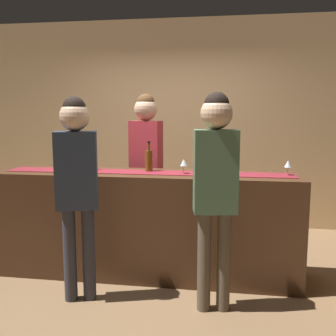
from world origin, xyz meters
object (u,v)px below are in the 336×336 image
(wine_bottle_amber, at_px, (149,160))
(bartender, at_px, (146,155))
(customer_browsing, at_px, (77,176))
(wine_glass_mid_counter, at_px, (288,164))
(customer_sipping, at_px, (215,177))
(wine_bottle_green, at_px, (86,159))
(wine_bottle_clear, at_px, (201,163))
(wine_glass_near_customer, at_px, (184,163))

(wine_bottle_amber, xyz_separation_m, bartender, (-0.14, 0.51, -0.00))
(customer_browsing, bearing_deg, wine_glass_mid_counter, 3.35)
(wine_glass_mid_counter, distance_m, customer_sipping, 0.91)
(wine_glass_mid_counter, bearing_deg, wine_bottle_amber, 178.22)
(wine_bottle_green, relative_size, customer_sipping, 0.17)
(wine_glass_mid_counter, relative_size, bartender, 0.08)
(wine_bottle_clear, distance_m, wine_bottle_green, 1.15)
(wine_bottle_amber, relative_size, wine_bottle_clear, 1.00)
(wine_bottle_amber, relative_size, customer_browsing, 0.17)
(wine_bottle_amber, relative_size, bartender, 0.17)
(wine_bottle_green, relative_size, wine_glass_mid_counter, 2.10)
(wine_bottle_clear, distance_m, bartender, 0.90)
(wine_glass_mid_counter, xyz_separation_m, customer_sipping, (-0.65, -0.64, -0.03))
(wine_bottle_clear, bearing_deg, wine_glass_mid_counter, 4.21)
(wine_bottle_clear, height_order, wine_bottle_green, same)
(wine_bottle_amber, xyz_separation_m, wine_bottle_clear, (0.52, -0.10, 0.00))
(bartender, bearing_deg, customer_sipping, 133.62)
(wine_bottle_clear, bearing_deg, customer_sipping, -74.80)
(wine_bottle_clear, height_order, wine_glass_mid_counter, wine_bottle_clear)
(wine_bottle_amber, bearing_deg, wine_glass_mid_counter, -1.78)
(wine_bottle_green, bearing_deg, customer_sipping, -26.24)
(wine_bottle_green, distance_m, bartender, 0.74)
(bartender, height_order, customer_browsing, bartender)
(customer_browsing, bearing_deg, customer_sipping, -16.24)
(wine_bottle_clear, xyz_separation_m, customer_sipping, (0.16, -0.58, -0.04))
(customer_sipping, height_order, customer_browsing, customer_sipping)
(wine_bottle_clear, distance_m, customer_sipping, 0.60)
(wine_bottle_amber, height_order, customer_sipping, customer_sipping)
(wine_glass_near_customer, distance_m, customer_sipping, 0.67)
(wine_bottle_amber, distance_m, wine_glass_near_customer, 0.37)
(wine_bottle_clear, bearing_deg, wine_bottle_amber, 169.08)
(wine_bottle_green, height_order, wine_glass_mid_counter, wine_bottle_green)
(wine_bottle_amber, xyz_separation_m, wine_bottle_green, (-0.63, -0.04, 0.00))
(customer_sipping, bearing_deg, wine_bottle_amber, 125.30)
(wine_glass_near_customer, bearing_deg, bartender, 129.15)
(wine_bottle_clear, height_order, customer_browsing, customer_browsing)
(wine_bottle_clear, bearing_deg, wine_glass_near_customer, 178.22)
(wine_bottle_clear, bearing_deg, customer_browsing, -149.67)
(customer_sipping, distance_m, customer_browsing, 1.15)
(wine_glass_near_customer, bearing_deg, wine_bottle_clear, -1.78)
(wine_bottle_clear, height_order, customer_sipping, customer_sipping)
(bartender, bearing_deg, wine_bottle_clear, 146.27)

